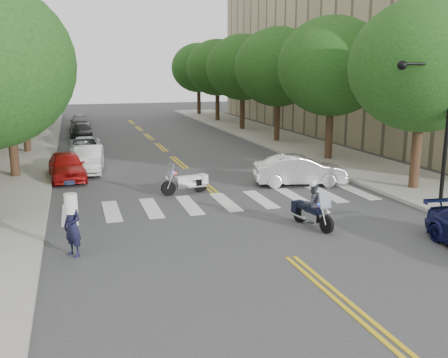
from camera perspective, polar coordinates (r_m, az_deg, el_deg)
name	(u,v)px	position (r m, az deg, el deg)	size (l,w,h in m)	color
ground	(291,257)	(14.96, 7.62, -8.86)	(140.00, 140.00, 0.00)	#38383A
sidewalk_left	(17,153)	(35.23, -22.62, 2.78)	(5.00, 60.00, 0.15)	#9E9991
sidewalk_right	(285,141)	(38.28, 6.98, 4.35)	(5.00, 60.00, 0.15)	#9E9991
building_right	(442,4)	(50.42, 23.66, 17.82)	(26.00, 44.00, 22.00)	tan
tree_l_1	(6,66)	(26.80, -23.67, 11.74)	(6.40, 6.40, 8.45)	#382316
tree_l_2	(21,67)	(34.76, -22.21, 11.79)	(6.40, 6.40, 8.45)	#382316
tree_l_3	(30,67)	(42.74, -21.30, 11.82)	(6.40, 6.40, 8.45)	#382316
tree_l_4	(36,68)	(50.72, -20.67, 11.84)	(6.40, 6.40, 8.45)	#382316
tree_l_5	(41,68)	(58.71, -20.21, 11.85)	(6.40, 6.40, 8.45)	#382316
tree_r_0	(423,66)	(23.74, 21.82, 11.94)	(6.40, 6.40, 8.45)	#382316
tree_r_1	(332,67)	(30.43, 12.24, 12.45)	(6.40, 6.40, 8.45)	#382316
tree_r_2	(278,67)	(37.63, 6.21, 12.60)	(6.40, 6.40, 8.45)	#382316
tree_r_3	(243,67)	(45.10, 2.14, 12.63)	(6.40, 6.40, 8.45)	#382316
tree_r_4	(217,68)	(52.73, -0.77, 12.61)	(6.40, 6.40, 8.45)	#382316
tree_r_5	(199,68)	(60.46, -2.93, 12.57)	(6.40, 6.40, 8.45)	#382316
traffic_signal_pole	(439,114)	(21.18, 23.32, 6.87)	(2.82, 0.42, 6.00)	black
motorcycle_police	(311,206)	(17.64, 9.97, -3.05)	(0.79, 2.06, 1.68)	black
motorcycle_parked	(189,182)	(22.19, -4.05, -0.38)	(2.19, 0.78, 1.42)	black
officer_standing	(72,226)	(15.32, -16.93, -5.19)	(0.66, 0.44, 1.82)	#161732
convertible	(300,170)	(23.93, 8.63, 0.99)	(1.51, 4.32, 1.42)	white
parked_car_a	(67,166)	(26.07, -17.54, 1.46)	(1.66, 4.11, 1.40)	#AC1312
parked_car_b	(88,160)	(27.56, -15.24, 2.14)	(1.45, 4.16, 1.37)	white
parked_car_c	(86,147)	(32.50, -15.54, 3.51)	(2.04, 4.43, 1.23)	#A3A7AB
parked_car_d	(81,131)	(41.43, -16.04, 5.29)	(1.67, 4.10, 1.19)	black
parked_car_e	(80,122)	(46.88, -16.09, 6.26)	(1.77, 4.39, 1.50)	gray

